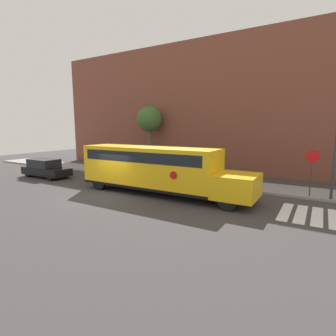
# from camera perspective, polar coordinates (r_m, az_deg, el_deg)

# --- Properties ---
(ground_plane) EXTENTS (60.00, 60.00, 0.00)m
(ground_plane) POSITION_cam_1_polar(r_m,az_deg,el_deg) (17.02, -12.55, -5.66)
(ground_plane) COLOR #3A3838
(sidewalk_strip) EXTENTS (44.00, 3.00, 0.15)m
(sidewalk_strip) POSITION_cam_1_polar(r_m,az_deg,el_deg) (22.06, -0.98, -1.91)
(sidewalk_strip) COLOR gray
(sidewalk_strip) RESTS_ON ground
(building_backdrop) EXTENTS (32.00, 4.00, 12.17)m
(building_backdrop) POSITION_cam_1_polar(r_m,az_deg,el_deg) (27.49, 6.27, 12.76)
(building_backdrop) COLOR brown
(building_backdrop) RESTS_ON ground
(crosswalk_stripes) EXTENTS (3.30, 3.20, 0.01)m
(crosswalk_stripes) POSITION_cam_1_polar(r_m,az_deg,el_deg) (14.59, 29.72, -9.09)
(crosswalk_stripes) COLOR white
(crosswalk_stripes) RESTS_ON ground
(school_bus) EXTENTS (11.35, 2.57, 2.98)m
(school_bus) POSITION_cam_1_polar(r_m,az_deg,el_deg) (16.56, -2.70, 0.17)
(school_bus) COLOR yellow
(school_bus) RESTS_ON ground
(parked_car) EXTENTS (4.54, 1.72, 1.53)m
(parked_car) POSITION_cam_1_polar(r_m,az_deg,el_deg) (24.51, -25.10, -0.07)
(parked_car) COLOR black
(parked_car) RESTS_ON ground
(stop_sign) EXTENTS (0.74, 0.10, 2.90)m
(stop_sign) POSITION_cam_1_polar(r_m,az_deg,el_deg) (17.50, 28.81, 0.30)
(stop_sign) COLOR #38383A
(stop_sign) RESTS_ON ground
(tree_near_sidewalk) EXTENTS (2.48, 2.48, 6.25)m
(tree_near_sidewalk) POSITION_cam_1_polar(r_m,az_deg,el_deg) (26.42, -4.08, 10.40)
(tree_near_sidewalk) COLOR brown
(tree_near_sidewalk) RESTS_ON ground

